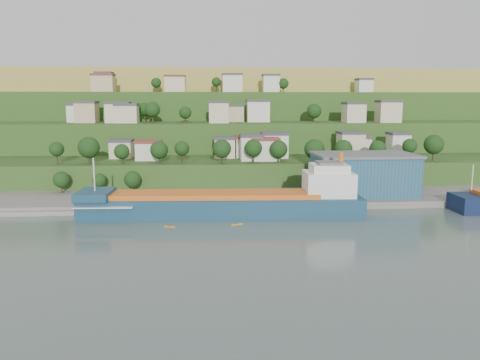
{
  "coord_description": "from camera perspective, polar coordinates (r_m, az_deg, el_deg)",
  "views": [
    {
      "loc": [
        -13.78,
        -113.98,
        30.8
      ],
      "look_at": [
        -4.63,
        15.0,
        9.01
      ],
      "focal_mm": 35.0,
      "sensor_mm": 36.0,
      "label": 1
    }
  ],
  "objects": [
    {
      "name": "dinghy",
      "position": [
        137.82,
        -14.69,
        -3.0
      ],
      "size": [
        3.82,
        2.48,
        0.72
      ],
      "primitive_type": "cube",
      "rotation": [
        0.0,
        0.0,
        -0.35
      ],
      "color": "silver",
      "rests_on": "pebble_beach"
    },
    {
      "name": "ground",
      "position": [
        118.87,
        2.75,
        -5.46
      ],
      "size": [
        500.0,
        500.0,
        0.0
      ],
      "primitive_type": "plane",
      "color": "#485754",
      "rests_on": "ground"
    },
    {
      "name": "cargo_ship_near",
      "position": [
        126.69,
        -1.1,
        -3.06
      ],
      "size": [
        76.09,
        15.19,
        19.44
      ],
      "rotation": [
        0.0,
        0.0,
        -0.04
      ],
      "color": "#14394E",
      "rests_on": "ground"
    },
    {
      "name": "kayak_orange",
      "position": [
        117.86,
        -8.55,
        -5.58
      ],
      "size": [
        3.03,
        1.4,
        0.75
      ],
      "rotation": [
        0.0,
        0.0,
        -0.3
      ],
      "color": "orange",
      "rests_on": "ground"
    },
    {
      "name": "hillside",
      "position": [
        284.65,
        -1.27,
        3.37
      ],
      "size": [
        360.0,
        210.52,
        96.0
      ],
      "color": "#284719",
      "rests_on": "ground"
    },
    {
      "name": "kayak_yellow",
      "position": [
        118.67,
        -0.36,
        -5.36
      ],
      "size": [
        3.1,
        1.58,
        0.78
      ],
      "rotation": [
        0.0,
        0.0,
        0.35
      ],
      "color": "gold",
      "rests_on": "ground"
    },
    {
      "name": "warehouse",
      "position": [
        151.39,
        14.84,
        0.75
      ],
      "size": [
        31.23,
        19.37,
        12.8
      ],
      "rotation": [
        0.0,
        0.0,
        0.01
      ],
      "color": "navy",
      "rests_on": "quay"
    },
    {
      "name": "quay",
      "position": [
        149.16,
        9.13,
        -2.47
      ],
      "size": [
        220.0,
        26.0,
        4.0
      ],
      "primitive_type": "cube",
      "color": "slate",
      "rests_on": "ground"
    },
    {
      "name": "caravan",
      "position": [
        144.03,
        -17.99,
        -2.22
      ],
      "size": [
        6.25,
        4.34,
        2.69
      ],
      "primitive_type": "cube",
      "rotation": [
        0.0,
        0.0,
        0.37
      ],
      "color": "silver",
      "rests_on": "pebble_beach"
    },
    {
      "name": "pebble_beach",
      "position": [
        145.39,
        -20.46,
        -3.28
      ],
      "size": [
        40.0,
        18.0,
        2.4
      ],
      "primitive_type": "cube",
      "color": "slate",
      "rests_on": "ground"
    }
  ]
}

